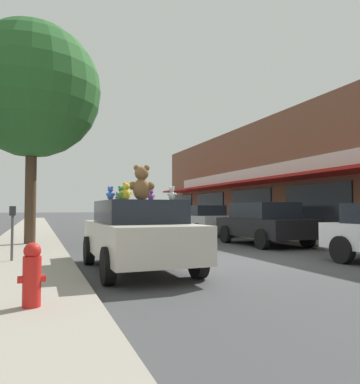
% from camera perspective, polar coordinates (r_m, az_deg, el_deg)
% --- Properties ---
extents(ground_plane, '(260.00, 260.00, 0.00)m').
position_cam_1_polar(ground_plane, '(9.83, 8.71, -10.31)').
color(ground_plane, '#424244').
extents(sidewalk_near, '(2.33, 90.00, 0.12)m').
position_cam_1_polar(sidewalk_near, '(8.58, -23.51, -10.86)').
color(sidewalk_near, gray).
rests_on(sidewalk_near, ground_plane).
extents(plush_art_car, '(1.93, 4.14, 1.50)m').
position_cam_1_polar(plush_art_car, '(8.14, -6.48, -6.26)').
color(plush_art_car, beige).
rests_on(plush_art_car, ground_plane).
extents(teddy_bear_giant, '(0.59, 0.41, 0.78)m').
position_cam_1_polar(teddy_bear_giant, '(8.12, -5.87, 1.31)').
color(teddy_bear_giant, olive).
rests_on(teddy_bear_giant, plush_art_car).
extents(teddy_bear_purple, '(0.21, 0.13, 0.28)m').
position_cam_1_polar(teddy_bear_purple, '(8.53, -4.47, -0.49)').
color(teddy_bear_purple, purple).
rests_on(teddy_bear_purple, plush_art_car).
extents(teddy_bear_green, '(0.27, 0.22, 0.36)m').
position_cam_1_polar(teddy_bear_green, '(8.72, -8.92, -0.26)').
color(teddy_bear_green, green).
rests_on(teddy_bear_green, plush_art_car).
extents(teddy_bear_yellow, '(0.27, 0.20, 0.36)m').
position_cam_1_polar(teddy_bear_yellow, '(7.55, -8.20, 0.09)').
color(teddy_bear_yellow, yellow).
rests_on(teddy_bear_yellow, plush_art_car).
extents(teddy_bear_white, '(0.19, 0.21, 0.30)m').
position_cam_1_polar(teddy_bear_white, '(7.74, -1.26, -0.23)').
color(teddy_bear_white, white).
rests_on(teddy_bear_white, plush_art_car).
extents(teddy_bear_pink, '(0.15, 0.16, 0.23)m').
position_cam_1_polar(teddy_bear_pink, '(8.96, -9.50, -0.71)').
color(teddy_bear_pink, pink).
rests_on(teddy_bear_pink, plush_art_car).
extents(teddy_bear_blue, '(0.20, 0.19, 0.28)m').
position_cam_1_polar(teddy_bear_blue, '(7.71, -10.56, -0.22)').
color(teddy_bear_blue, blue).
rests_on(teddy_bear_blue, plush_art_car).
extents(parked_car_far_center, '(2.01, 4.07, 1.55)m').
position_cam_1_polar(parked_car_far_center, '(14.09, 12.65, -4.58)').
color(parked_car_far_center, black).
rests_on(parked_car_far_center, ground_plane).
extents(parked_car_far_right, '(1.89, 4.34, 1.49)m').
position_cam_1_polar(parked_car_far_right, '(18.87, 3.46, -4.20)').
color(parked_car_far_right, '#B7B7BC').
rests_on(parked_car_far_right, ground_plane).
extents(street_tree, '(4.76, 4.76, 7.78)m').
position_cam_1_polar(street_tree, '(14.65, -21.57, 14.18)').
color(street_tree, '#473323').
rests_on(street_tree, sidewalk_near).
extents(fire_hydrant, '(0.33, 0.22, 0.79)m').
position_cam_1_polar(fire_hydrant, '(5.08, -21.63, -11.61)').
color(fire_hydrant, red).
rests_on(fire_hydrant, sidewalk_near).
extents(parking_meter, '(0.14, 0.10, 1.27)m').
position_cam_1_polar(parking_meter, '(9.61, -24.18, -4.72)').
color(parking_meter, '#4C4C51').
rests_on(parking_meter, sidewalk_near).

